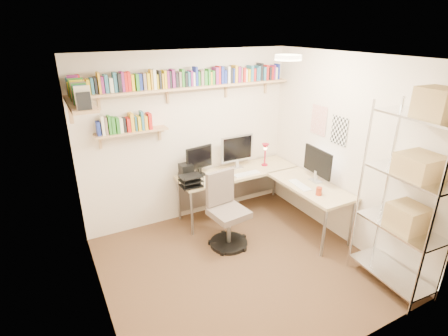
{
  "coord_description": "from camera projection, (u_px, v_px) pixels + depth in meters",
  "views": [
    {
      "loc": [
        -1.87,
        -3.07,
        2.79
      ],
      "look_at": [
        0.07,
        0.55,
        1.11
      ],
      "focal_mm": 28.0,
      "sensor_mm": 36.0,
      "label": 1
    }
  ],
  "objects": [
    {
      "name": "wall_shelves",
      "position": [
        163.0,
        90.0,
        4.48
      ],
      "size": [
        3.12,
        1.09,
        0.8
      ],
      "color": "tan",
      "rests_on": "ground"
    },
    {
      "name": "corner_desk",
      "position": [
        249.0,
        176.0,
        5.18
      ],
      "size": [
        1.94,
        1.85,
        1.26
      ],
      "color": "beige",
      "rests_on": "ground"
    },
    {
      "name": "wire_rack",
      "position": [
        416.0,
        178.0,
        3.52
      ],
      "size": [
        0.5,
        0.94,
        2.28
      ],
      "rotation": [
        0.0,
        0.0,
        -0.07
      ],
      "color": "silver",
      "rests_on": "ground"
    },
    {
      "name": "office_chair",
      "position": [
        226.0,
        215.0,
        4.68
      ],
      "size": [
        0.54,
        0.55,
        1.03
      ],
      "rotation": [
        0.0,
        0.0,
        0.12
      ],
      "color": "black",
      "rests_on": "ground"
    },
    {
      "name": "ground",
      "position": [
        240.0,
        266.0,
        4.38
      ],
      "size": [
        3.2,
        3.2,
        0.0
      ],
      "primitive_type": "plane",
      "color": "#47291E",
      "rests_on": "ground"
    },
    {
      "name": "room_shell",
      "position": [
        243.0,
        149.0,
        3.79
      ],
      "size": [
        3.24,
        3.04,
        2.52
      ],
      "color": "beige",
      "rests_on": "ground"
    }
  ]
}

